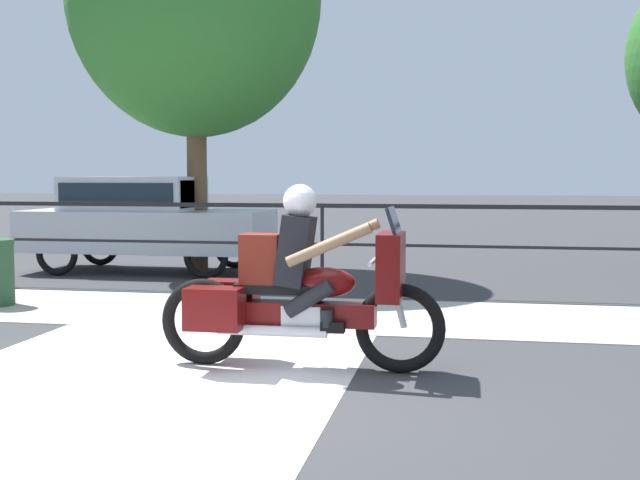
% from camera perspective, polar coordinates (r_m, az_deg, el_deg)
% --- Properties ---
extents(ground_plane, '(120.00, 120.00, 0.00)m').
position_cam_1_polar(ground_plane, '(6.51, -7.93, -10.27)').
color(ground_plane, '#38383A').
extents(sidewalk_band, '(44.00, 2.40, 0.01)m').
position_cam_1_polar(sidewalk_band, '(9.72, -1.60, -5.21)').
color(sidewalk_band, '#B7B2A8').
rests_on(sidewalk_band, ground).
extents(crosswalk_band, '(3.45, 6.00, 0.01)m').
position_cam_1_polar(crosswalk_band, '(6.56, -13.88, -10.22)').
color(crosswalk_band, silver).
rests_on(crosswalk_band, ground).
extents(fence_railing, '(36.00, 0.05, 1.27)m').
position_cam_1_polar(fence_railing, '(11.23, 0.16, 1.22)').
color(fence_railing, black).
rests_on(fence_railing, ground).
extents(motorcycle, '(2.50, 0.76, 1.59)m').
position_cam_1_polar(motorcycle, '(6.90, -1.63, -3.49)').
color(motorcycle, black).
rests_on(motorcycle, ground).
extents(parked_car, '(4.16, 1.72, 1.64)m').
position_cam_1_polar(parked_car, '(14.10, -12.45, 1.59)').
color(parked_car, '#B7BCC4').
rests_on(parked_car, ground).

